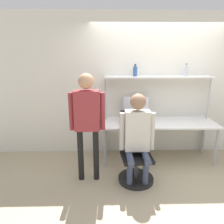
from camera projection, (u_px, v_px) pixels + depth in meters
name	position (u px, v px, depth m)	size (l,w,h in m)	color
ground_plane	(161.00, 168.00, 3.87)	(12.00, 12.00, 0.00)	tan
wall_back	(156.00, 86.00, 4.22)	(8.00, 0.06, 2.70)	silver
desk	(158.00, 125.00, 4.04)	(2.10, 0.70, 0.74)	white
shelf_unit	(158.00, 86.00, 4.03)	(1.99, 0.29, 1.56)	white
monitor	(136.00, 106.00, 4.16)	(0.51, 0.19, 0.44)	#B7B7BC
laptop	(128.00, 120.00, 3.89)	(0.28, 0.25, 0.24)	#333338
cell_phone	(141.00, 124.00, 3.89)	(0.07, 0.15, 0.01)	silver
office_chair	(136.00, 164.00, 3.47)	(0.56, 0.56, 0.89)	black
person_seated	(137.00, 132.00, 3.27)	(0.54, 0.48, 1.41)	#38425B
person_standing	(87.00, 114.00, 3.25)	(0.54, 0.23, 1.70)	black
bottle_clear	(186.00, 71.00, 3.97)	(0.06, 0.06, 0.22)	silver
bottle_blue	(135.00, 71.00, 3.95)	(0.08, 0.08, 0.22)	#335999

